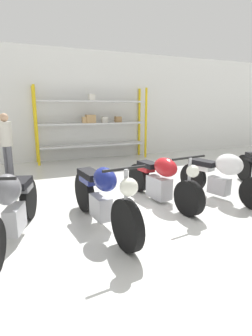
{
  "coord_description": "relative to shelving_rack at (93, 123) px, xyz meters",
  "views": [
    {
      "loc": [
        -1.7,
        -3.79,
        1.75
      ],
      "look_at": [
        0.0,
        0.4,
        0.7
      ],
      "focal_mm": 28.0,
      "sensor_mm": 36.0,
      "label": 1
    }
  ],
  "objects": [
    {
      "name": "person_browsing",
      "position": [
        -2.65,
        -1.25,
        -0.31
      ],
      "size": [
        0.44,
        0.44,
        1.61
      ],
      "rotation": [
        0.0,
        0.0,
        3.68
      ],
      "color": "#595960",
      "rests_on": "ground_plane"
    },
    {
      "name": "motorcycle_red",
      "position": [
        0.06,
        -4.49,
        -0.83
      ],
      "size": [
        0.68,
        2.1,
        0.98
      ],
      "rotation": [
        0.0,
        0.0,
        -1.43
      ],
      "color": "black",
      "rests_on": "ground_plane"
    },
    {
      "name": "shelving_rack",
      "position": [
        0.0,
        0.0,
        0.0
      ],
      "size": [
        3.73,
        0.63,
        2.4
      ],
      "color": "yellow",
      "rests_on": "ground_plane"
    },
    {
      "name": "motorcycle_white",
      "position": [
        1.21,
        -4.84,
        -0.76
      ],
      "size": [
        0.8,
        1.92,
        1.03
      ],
      "rotation": [
        0.0,
        0.0,
        -1.3
      ],
      "color": "black",
      "rests_on": "ground_plane"
    },
    {
      "name": "motorcycle_blue",
      "position": [
        -1.28,
        -5.13,
        -0.76
      ],
      "size": [
        0.58,
        2.15,
        1.06
      ],
      "rotation": [
        0.0,
        0.0,
        -1.45
      ],
      "color": "black",
      "rests_on": "ground_plane"
    },
    {
      "name": "motorcycle_grey",
      "position": [
        -2.5,
        -5.1,
        -0.75
      ],
      "size": [
        0.87,
        2.08,
        1.07
      ],
      "rotation": [
        0.0,
        0.0,
        -1.86
      ],
      "color": "black",
      "rests_on": "ground_plane"
    },
    {
      "name": "back_wall",
      "position": [
        -0.62,
        0.37,
        0.54
      ],
      "size": [
        30.0,
        0.08,
        3.6
      ],
      "color": "white",
      "rests_on": "ground_plane"
    },
    {
      "name": "ground_plane",
      "position": [
        -0.62,
        -4.81,
        -1.26
      ],
      "size": [
        30.0,
        30.0,
        0.0
      ],
      "primitive_type": "plane",
      "color": "silver"
    }
  ]
}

